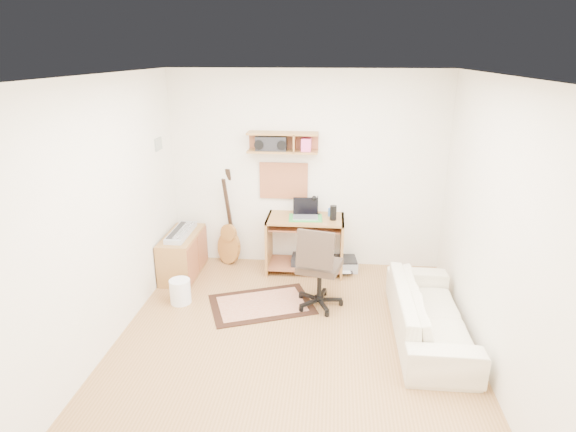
# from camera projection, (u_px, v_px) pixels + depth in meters

# --- Properties ---
(floor) EXTENTS (3.60, 4.00, 0.01)m
(floor) POSITION_uv_depth(u_px,v_px,m) (292.00, 344.00, 4.78)
(floor) COLOR #A27443
(floor) RESTS_ON ground
(ceiling) EXTENTS (3.60, 4.00, 0.01)m
(ceiling) POSITION_uv_depth(u_px,v_px,m) (293.00, 75.00, 3.92)
(ceiling) COLOR white
(ceiling) RESTS_ON ground
(back_wall) EXTENTS (3.60, 0.01, 2.60)m
(back_wall) POSITION_uv_depth(u_px,v_px,m) (306.00, 171.00, 6.23)
(back_wall) COLOR white
(back_wall) RESTS_ON ground
(left_wall) EXTENTS (0.01, 4.00, 2.60)m
(left_wall) POSITION_uv_depth(u_px,v_px,m) (105.00, 217.00, 4.52)
(left_wall) COLOR white
(left_wall) RESTS_ON ground
(right_wall) EXTENTS (0.01, 4.00, 2.60)m
(right_wall) POSITION_uv_depth(u_px,v_px,m) (496.00, 230.00, 4.18)
(right_wall) COLOR white
(right_wall) RESTS_ON ground
(wall_shelf) EXTENTS (0.90, 0.25, 0.26)m
(wall_shelf) POSITION_uv_depth(u_px,v_px,m) (283.00, 142.00, 6.01)
(wall_shelf) COLOR #A37139
(wall_shelf) RESTS_ON back_wall
(cork_board) EXTENTS (0.64, 0.03, 0.49)m
(cork_board) POSITION_uv_depth(u_px,v_px,m) (284.00, 181.00, 6.28)
(cork_board) COLOR tan
(cork_board) RESTS_ON back_wall
(wall_photo) EXTENTS (0.02, 0.20, 0.15)m
(wall_photo) POSITION_uv_depth(u_px,v_px,m) (158.00, 144.00, 5.79)
(wall_photo) COLOR #4C8CBF
(wall_photo) RESTS_ON left_wall
(desk) EXTENTS (1.00, 0.55, 0.75)m
(desk) POSITION_uv_depth(u_px,v_px,m) (305.00, 244.00, 6.27)
(desk) COLOR #A37139
(desk) RESTS_ON floor
(laptop) EXTENTS (0.34, 0.34, 0.25)m
(laptop) POSITION_uv_depth(u_px,v_px,m) (306.00, 209.00, 6.09)
(laptop) COLOR silver
(laptop) RESTS_ON desk
(speaker) EXTENTS (0.09, 0.09, 0.19)m
(speaker) POSITION_uv_depth(u_px,v_px,m) (333.00, 213.00, 6.04)
(speaker) COLOR black
(speaker) RESTS_ON desk
(desk_lamp) EXTENTS (0.09, 0.09, 0.27)m
(desk_lamp) POSITION_uv_depth(u_px,v_px,m) (318.00, 205.00, 6.22)
(desk_lamp) COLOR black
(desk_lamp) RESTS_ON desk
(pencil_cup) EXTENTS (0.07, 0.07, 0.10)m
(pencil_cup) POSITION_uv_depth(u_px,v_px,m) (331.00, 212.00, 6.20)
(pencil_cup) COLOR #3862AA
(pencil_cup) RESTS_ON desk
(boombox) EXTENTS (0.39, 0.18, 0.20)m
(boombox) POSITION_uv_depth(u_px,v_px,m) (271.00, 144.00, 6.02)
(boombox) COLOR black
(boombox) RESTS_ON wall_shelf
(rug) EXTENTS (1.35, 1.13, 0.02)m
(rug) POSITION_uv_depth(u_px,v_px,m) (262.00, 304.00, 5.51)
(rug) COLOR #D2B48D
(rug) RESTS_ON floor
(task_chair) EXTENTS (0.62, 0.62, 1.00)m
(task_chair) POSITION_uv_depth(u_px,v_px,m) (320.00, 266.00, 5.34)
(task_chair) COLOR #33271E
(task_chair) RESTS_ON floor
(cabinet) EXTENTS (0.40, 0.90, 0.55)m
(cabinet) POSITION_uv_depth(u_px,v_px,m) (183.00, 254.00, 6.21)
(cabinet) COLOR #A37139
(cabinet) RESTS_ON floor
(music_keyboard) EXTENTS (0.22, 0.71, 0.06)m
(music_keyboard) POSITION_uv_depth(u_px,v_px,m) (181.00, 232.00, 6.11)
(music_keyboard) COLOR #B2B5BA
(music_keyboard) RESTS_ON cabinet
(guitar) EXTENTS (0.41, 0.35, 1.32)m
(guitar) POSITION_uv_depth(u_px,v_px,m) (228.00, 218.00, 6.41)
(guitar) COLOR #AF7435
(guitar) RESTS_ON floor
(waste_basket) EXTENTS (0.29, 0.29, 0.29)m
(waste_basket) POSITION_uv_depth(u_px,v_px,m) (180.00, 291.00, 5.52)
(waste_basket) COLOR white
(waste_basket) RESTS_ON floor
(printer) EXTENTS (0.44, 0.36, 0.15)m
(printer) POSITION_uv_depth(u_px,v_px,m) (342.00, 263.00, 6.39)
(printer) COLOR #A5A8AA
(printer) RESTS_ON floor
(sofa) EXTENTS (0.52, 1.77, 0.69)m
(sofa) POSITION_uv_depth(u_px,v_px,m) (430.00, 306.00, 4.82)
(sofa) COLOR beige
(sofa) RESTS_ON floor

